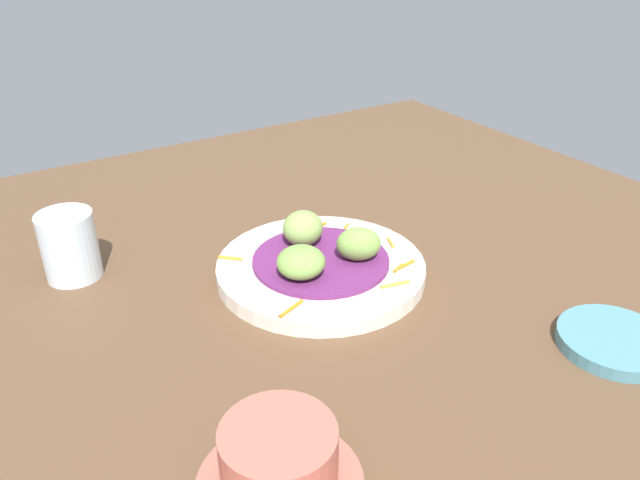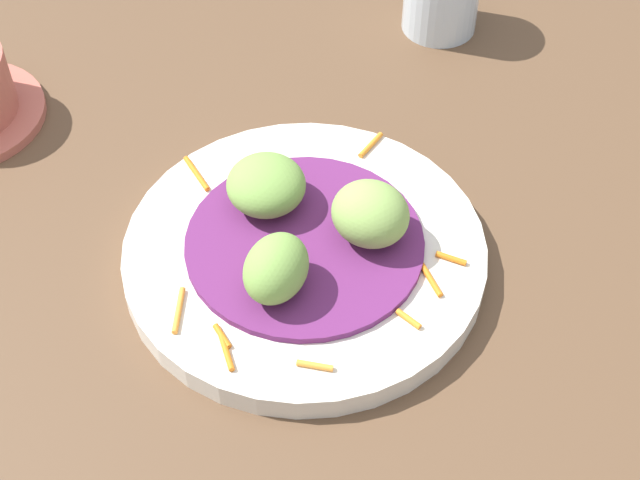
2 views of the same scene
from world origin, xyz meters
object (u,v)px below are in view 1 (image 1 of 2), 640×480
object	(u,v)px
main_plate	(321,269)
side_plate_small	(614,341)
guac_scoop_center	(359,244)
terracotta_bowl	(279,464)
water_glass	(69,246)
guac_scoop_left	(301,262)
guac_scoop_right	(303,228)

from	to	relation	value
main_plate	side_plate_small	size ratio (longest dim) A/B	2.22
main_plate	guac_scoop_center	bearing A→B (deg)	57.37
main_plate	terracotta_bowl	bearing A→B (deg)	-38.22
side_plate_small	water_glass	world-z (taller)	water_glass
water_glass	terracotta_bowl	bearing A→B (deg)	7.92
guac_scoop_left	water_glass	size ratio (longest dim) A/B	0.68
side_plate_small	terracotta_bowl	xyz separation A→B (cm)	(-2.90, -37.23, 1.97)
guac_scoop_left	terracotta_bowl	world-z (taller)	same
side_plate_small	main_plate	bearing A→B (deg)	-147.33
guac_scoop_center	water_glass	world-z (taller)	water_glass
side_plate_small	water_glass	bearing A→B (deg)	-135.51
guac_scoop_left	guac_scoop_center	xyz separation A→B (cm)	(0.35, 7.73, 0.23)
main_plate	guac_scoop_right	distance (cm)	5.71
main_plate	guac_scoop_left	bearing A→B (deg)	-62.63
terracotta_bowl	main_plate	bearing A→B (deg)	141.78
guac_scoop_center	water_glass	xyz separation A→B (cm)	(-18.41, -28.93, -0.26)
main_plate	water_glass	world-z (taller)	water_glass
terracotta_bowl	water_glass	size ratio (longest dim) A/B	1.58
guac_scoop_right	side_plate_small	xyz separation A→B (cm)	(32.11, 17.52, -3.79)
guac_scoop_left	guac_scoop_right	xyz separation A→B (cm)	(-6.52, 4.17, 0.33)
main_plate	guac_scoop_center	distance (cm)	5.65
main_plate	water_glass	distance (cm)	30.00
guac_scoop_left	terracotta_bowl	bearing A→B (deg)	-34.37
main_plate	guac_scoop_right	xyz separation A→B (cm)	(-4.46, 0.20, 3.56)
terracotta_bowl	guac_scoop_center	bearing A→B (deg)	133.86
main_plate	guac_scoop_right	world-z (taller)	guac_scoop_right
guac_scoop_left	side_plate_small	bearing A→B (deg)	40.28
guac_scoop_left	side_plate_small	xyz separation A→B (cm)	(25.60, 21.70, -3.46)
main_plate	terracotta_bowl	xyz separation A→B (cm)	(24.76, -19.50, 1.74)
guac_scoop_right	main_plate	bearing A→B (deg)	-2.63
guac_scoop_center	main_plate	bearing A→B (deg)	-122.63
guac_scoop_center	guac_scoop_right	world-z (taller)	guac_scoop_right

